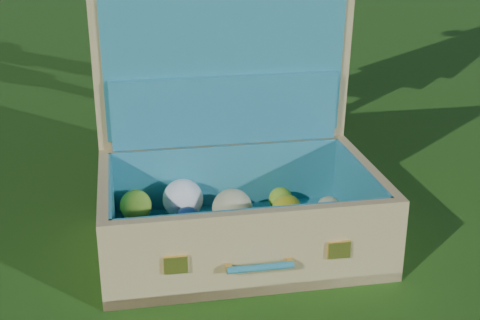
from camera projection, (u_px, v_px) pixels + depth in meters
name	position (u px, v px, depth m)	size (l,w,h in m)	color
ground	(156.00, 257.00, 1.47)	(60.00, 60.00, 0.00)	#215114
suitcase	(233.00, 170.00, 1.51)	(0.67, 0.54, 0.59)	#DDBB77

